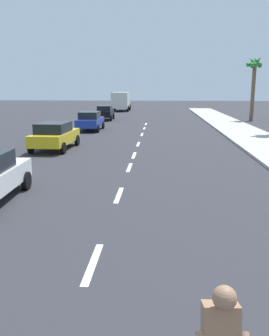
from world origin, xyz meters
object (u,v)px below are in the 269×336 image
at_px(parked_car_blue, 90,120).
at_px(parked_car_black, 105,112).
at_px(parked_car_yellow, 55,135).
at_px(palm_tree_distant, 254,71).
at_px(delivery_truck, 121,101).

distance_m(parked_car_blue, parked_car_black, 9.87).
xyz_separation_m(parked_car_yellow, palm_tree_distant, (15.77, 18.94, 4.34)).
height_order(parked_car_yellow, parked_car_black, same).
relative_size(parked_car_yellow, parked_car_blue, 1.06).
bearing_deg(parked_car_blue, delivery_truck, 89.96).
bearing_deg(palm_tree_distant, parked_car_blue, -148.48).
bearing_deg(palm_tree_distant, parked_car_black, 178.71).
distance_m(parked_car_black, delivery_truck, 15.81).
bearing_deg(parked_car_yellow, delivery_truck, 91.67).
xyz_separation_m(parked_car_blue, palm_tree_distant, (15.51, 9.51, 4.34)).
distance_m(delivery_truck, palm_tree_distant, 22.79).
relative_size(parked_car_blue, parked_car_black, 1.05).
bearing_deg(parked_car_black, delivery_truck, 88.04).
bearing_deg(delivery_truck, palm_tree_distant, -46.41).
distance_m(parked_car_blue, delivery_truck, 25.67).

